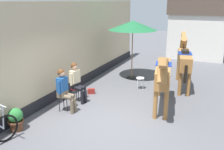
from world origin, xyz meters
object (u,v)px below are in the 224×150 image
at_px(seated_visitor_far, 76,80).
at_px(spare_stool_white, 140,79).
at_px(satchel_bag, 91,91).
at_px(saddled_horse_near, 163,74).
at_px(cafe_parasol, 133,26).
at_px(flower_planter_near, 16,119).
at_px(saddled_horse_far, 184,59).
at_px(seated_visitor_near, 64,88).

bearing_deg(seated_visitor_far, spare_stool_white, 52.50).
xyz_separation_m(spare_stool_white, satchel_bag, (-1.53, -1.28, -0.30)).
bearing_deg(seated_visitor_far, saddled_horse_near, 12.82).
bearing_deg(cafe_parasol, spare_stool_white, -56.92).
bearing_deg(saddled_horse_near, spare_stool_white, 128.95).
bearing_deg(saddled_horse_near, flower_planter_near, -137.06).
xyz_separation_m(saddled_horse_far, cafe_parasol, (-2.27, 0.19, 1.20)).
bearing_deg(flower_planter_near, spare_stool_white, 65.30).
relative_size(spare_stool_white, satchel_bag, 1.64).
xyz_separation_m(saddled_horse_far, flower_planter_near, (-3.59, -5.54, -0.82)).
distance_m(seated_visitor_far, cafe_parasol, 3.77).
xyz_separation_m(cafe_parasol, spare_stool_white, (0.77, -1.18, -1.96)).
bearing_deg(satchel_bag, spare_stool_white, -171.14).
relative_size(seated_visitor_near, saddled_horse_near, 0.47).
xyz_separation_m(saddled_horse_near, spare_stool_white, (-1.20, 1.48, -0.76)).
relative_size(seated_visitor_near, flower_planter_near, 2.17).
distance_m(flower_planter_near, cafe_parasol, 6.22).
distance_m(seated_visitor_near, seated_visitor_far, 0.85).
relative_size(seated_visitor_far, saddled_horse_far, 0.47).
bearing_deg(satchel_bag, saddled_horse_far, -174.25).
relative_size(cafe_parasol, spare_stool_white, 5.61).
bearing_deg(cafe_parasol, satchel_bag, -107.22).
height_order(saddled_horse_far, satchel_bag, saddled_horse_far).
relative_size(seated_visitor_far, cafe_parasol, 0.54).
relative_size(saddled_horse_near, saddled_horse_far, 1.00).
bearing_deg(seated_visitor_far, saddled_horse_far, 44.87).
height_order(seated_visitor_far, flower_planter_near, seated_visitor_far).
bearing_deg(cafe_parasol, saddled_horse_near, -53.53).
distance_m(cafe_parasol, satchel_bag, 3.43).
bearing_deg(saddled_horse_near, satchel_bag, 175.79).
height_order(saddled_horse_near, satchel_bag, saddled_horse_near).
bearing_deg(satchel_bag, flower_planter_near, 49.09).
height_order(seated_visitor_near, flower_planter_near, seated_visitor_near).
height_order(seated_visitor_near, saddled_horse_near, saddled_horse_near).
bearing_deg(flower_planter_near, saddled_horse_far, 57.04).
bearing_deg(saddled_horse_near, cafe_parasol, 126.47).
bearing_deg(saddled_horse_far, seated_visitor_near, -127.73).
xyz_separation_m(seated_visitor_near, satchel_bag, (0.04, 1.69, -0.68)).
height_order(flower_planter_near, cafe_parasol, cafe_parasol).
height_order(seated_visitor_far, satchel_bag, seated_visitor_far).
distance_m(seated_visitor_near, cafe_parasol, 4.51).
bearing_deg(saddled_horse_far, spare_stool_white, -146.58).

